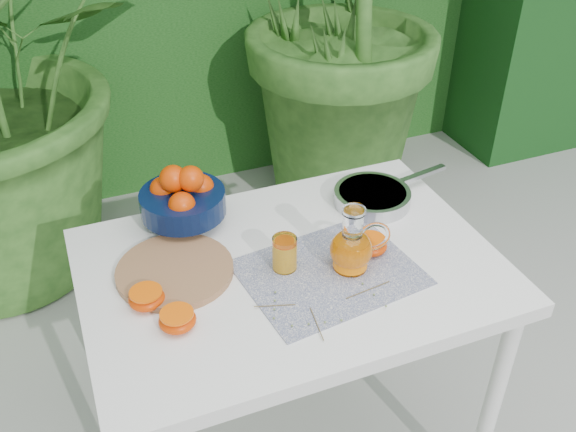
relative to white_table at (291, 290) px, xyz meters
name	(u,v)px	position (x,y,z in m)	size (l,w,h in m)	color
white_table	(291,290)	(0.00, 0.00, 0.00)	(1.00, 0.70, 0.75)	white
placemat	(329,272)	(0.07, -0.06, 0.08)	(0.40, 0.31, 0.00)	#0E1B4F
cutting_board	(175,271)	(-0.27, 0.07, 0.09)	(0.28, 0.28, 0.02)	olive
fruit_bowl	(183,197)	(-0.20, 0.26, 0.16)	(0.27, 0.27, 0.18)	black
juice_pitcher	(352,248)	(0.13, -0.07, 0.14)	(0.15, 0.12, 0.17)	white
juice_tumbler	(285,254)	(-0.02, -0.01, 0.13)	(0.06, 0.06, 0.09)	white
saute_pan	(373,196)	(0.31, 0.17, 0.10)	(0.38, 0.25, 0.04)	#AFB0B4
orange_halves	(237,285)	(-0.15, -0.05, 0.10)	(0.66, 0.19, 0.04)	red
thyme_sprigs	(322,305)	(0.01, -0.17, 0.09)	(0.32, 0.18, 0.01)	brown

